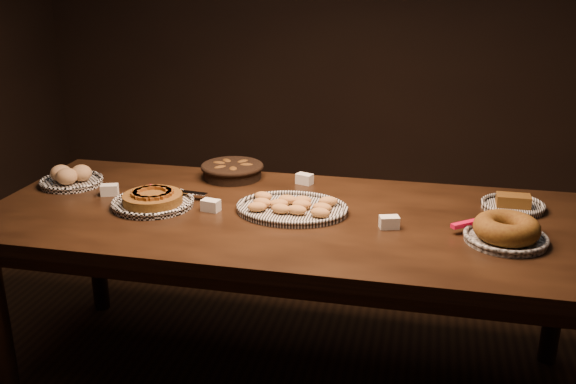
% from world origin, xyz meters
% --- Properties ---
extents(ground, '(5.00, 5.00, 0.00)m').
position_xyz_m(ground, '(0.00, 0.00, 0.00)').
color(ground, black).
rests_on(ground, ground).
extents(buffet_table, '(2.40, 1.00, 0.75)m').
position_xyz_m(buffet_table, '(0.00, 0.00, 0.68)').
color(buffet_table, black).
rests_on(buffet_table, ground).
extents(apple_tart_plate, '(0.35, 0.33, 0.06)m').
position_xyz_m(apple_tart_plate, '(-0.56, -0.03, 0.77)').
color(apple_tart_plate, white).
rests_on(apple_tart_plate, buffet_table).
extents(madeleine_platter, '(0.43, 0.35, 0.05)m').
position_xyz_m(madeleine_platter, '(-0.01, 0.02, 0.77)').
color(madeleine_platter, black).
rests_on(madeleine_platter, buffet_table).
extents(bundt_cake_plate, '(0.33, 0.35, 0.09)m').
position_xyz_m(bundt_cake_plate, '(0.78, -0.10, 0.79)').
color(bundt_cake_plate, black).
rests_on(bundt_cake_plate, buffet_table).
extents(croissant_basket, '(0.28, 0.28, 0.07)m').
position_xyz_m(croissant_basket, '(-0.36, 0.38, 0.79)').
color(croissant_basket, black).
rests_on(croissant_basket, buffet_table).
extents(bread_roll_plate, '(0.27, 0.27, 0.09)m').
position_xyz_m(bread_roll_plate, '(-1.02, 0.13, 0.78)').
color(bread_roll_plate, white).
rests_on(bread_roll_plate, buffet_table).
extents(loaf_plate, '(0.25, 0.25, 0.06)m').
position_xyz_m(loaf_plate, '(0.84, 0.24, 0.77)').
color(loaf_plate, black).
rests_on(loaf_plate, buffet_table).
extents(tent_cards, '(1.73, 0.50, 0.04)m').
position_xyz_m(tent_cards, '(0.02, 0.06, 0.77)').
color(tent_cards, white).
rests_on(tent_cards, buffet_table).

